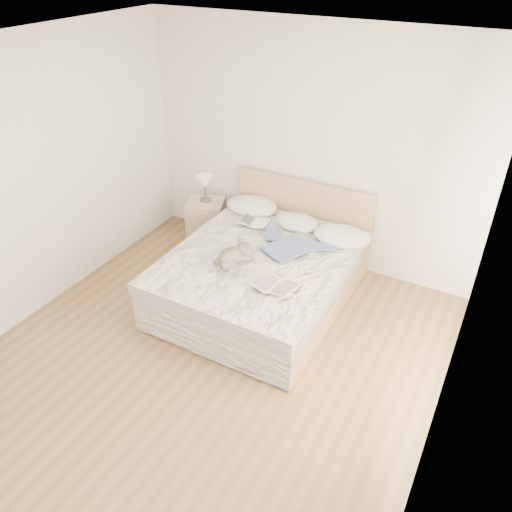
% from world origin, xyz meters
% --- Properties ---
extents(floor, '(4.00, 4.50, 0.00)m').
position_xyz_m(floor, '(0.00, 0.00, 0.00)').
color(floor, brown).
rests_on(floor, ground).
extents(ceiling, '(4.00, 4.50, 0.00)m').
position_xyz_m(ceiling, '(0.00, 0.00, 2.70)').
color(ceiling, white).
rests_on(ceiling, ground).
extents(wall_back, '(4.00, 0.02, 2.70)m').
position_xyz_m(wall_back, '(0.00, 2.25, 1.35)').
color(wall_back, silver).
rests_on(wall_back, ground).
extents(wall_left, '(0.02, 4.50, 2.70)m').
position_xyz_m(wall_left, '(-2.00, 0.00, 1.35)').
color(wall_left, silver).
rests_on(wall_left, ground).
extents(wall_right, '(0.02, 4.50, 2.70)m').
position_xyz_m(wall_right, '(2.00, 0.00, 1.35)').
color(wall_right, silver).
rests_on(wall_right, ground).
extents(window, '(0.02, 1.30, 1.10)m').
position_xyz_m(window, '(1.99, 0.30, 1.45)').
color(window, white).
rests_on(window, wall_right).
extents(bed, '(1.72, 2.14, 1.00)m').
position_xyz_m(bed, '(0.00, 1.19, 0.31)').
color(bed, tan).
rests_on(bed, floor).
extents(nightstand, '(0.56, 0.54, 0.56)m').
position_xyz_m(nightstand, '(-1.21, 1.92, 0.28)').
color(nightstand, tan).
rests_on(nightstand, floor).
extents(table_lamp, '(0.26, 0.26, 0.33)m').
position_xyz_m(table_lamp, '(-1.22, 1.95, 0.80)').
color(table_lamp, '#504944').
rests_on(table_lamp, nightstand).
extents(pillow_left, '(0.66, 0.49, 0.19)m').
position_xyz_m(pillow_left, '(-0.56, 1.96, 0.64)').
color(pillow_left, white).
rests_on(pillow_left, bed).
extents(pillow_middle, '(0.55, 0.40, 0.16)m').
position_xyz_m(pillow_middle, '(0.07, 1.86, 0.64)').
color(pillow_middle, silver).
rests_on(pillow_middle, bed).
extents(pillow_right, '(0.67, 0.51, 0.18)m').
position_xyz_m(pillow_right, '(0.63, 1.81, 0.64)').
color(pillow_right, white).
rests_on(pillow_right, bed).
extents(blouse, '(0.77, 0.79, 0.02)m').
position_xyz_m(blouse, '(0.23, 1.36, 0.63)').
color(blouse, '#384A75').
rests_on(blouse, bed).
extents(photo_book, '(0.36, 0.26, 0.03)m').
position_xyz_m(photo_book, '(-0.35, 1.64, 0.63)').
color(photo_book, white).
rests_on(photo_book, bed).
extents(childrens_book, '(0.45, 0.35, 0.03)m').
position_xyz_m(childrens_book, '(0.40, 0.68, 0.63)').
color(childrens_book, beige).
rests_on(childrens_book, bed).
extents(teddy_bear, '(0.34, 0.41, 0.19)m').
position_xyz_m(teddy_bear, '(-0.15, 0.79, 0.65)').
color(teddy_bear, '#5A5347').
rests_on(teddy_bear, bed).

